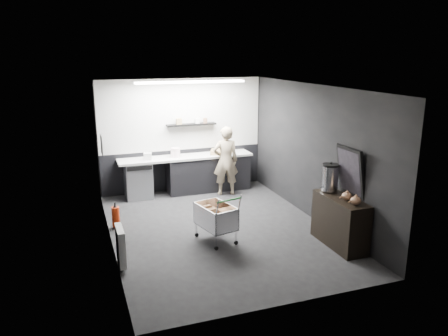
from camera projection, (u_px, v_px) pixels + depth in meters
name	position (u px, v px, depth m)	size (l,w,h in m)	color
floor	(219.00, 229.00, 8.39)	(5.50, 5.50, 0.00)	black
ceiling	(218.00, 87.00, 7.69)	(5.50, 5.50, 0.00)	white
wall_back	(182.00, 135.00, 10.54)	(5.50, 5.50, 0.00)	black
wall_front	(288.00, 211.00, 5.53)	(5.50, 5.50, 0.00)	black
wall_left	(107.00, 171.00, 7.40)	(5.50, 5.50, 0.00)	black
wall_right	(314.00, 153.00, 8.68)	(5.50, 5.50, 0.00)	black
kitchen_wall_panel	(182.00, 115.00, 10.40)	(3.95, 0.02, 1.70)	silver
dado_panel	(183.00, 169.00, 10.75)	(3.95, 0.02, 1.00)	black
floating_shelf	(191.00, 124.00, 10.42)	(1.20, 0.22, 0.04)	black
wall_clock	(237.00, 100.00, 10.76)	(0.20, 0.20, 0.03)	silver
poster	(102.00, 144.00, 8.53)	(0.02, 0.30, 0.40)	silver
poster_red_band	(102.00, 141.00, 8.52)	(0.01, 0.22, 0.10)	red
radiator	(121.00, 246.00, 6.85)	(0.10, 0.50, 0.60)	silver
ceiling_strip	(191.00, 82.00, 9.38)	(2.40, 0.20, 0.04)	white
prep_counter	(192.00, 174.00, 10.52)	(3.20, 0.61, 0.90)	black
person	(226.00, 161.00, 10.24)	(0.60, 0.39, 1.64)	beige
shopping_cart	(216.00, 218.00, 7.77)	(0.67, 0.94, 0.91)	silver
sideboard	(340.00, 215.00, 7.59)	(0.50, 1.17, 1.75)	black
fire_extinguisher	(116.00, 216.00, 8.39)	(0.15, 0.15, 0.49)	red
cardboard_box	(221.00, 152.00, 10.58)	(0.50, 0.38, 0.10)	#937A4E
pink_tub	(175.00, 153.00, 10.25)	(0.22, 0.22, 0.22)	white
white_container	(148.00, 156.00, 10.00)	(0.18, 0.14, 0.16)	silver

